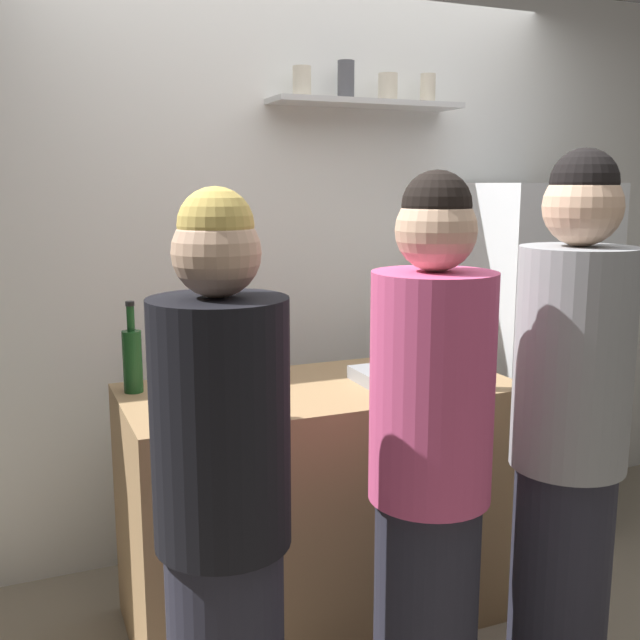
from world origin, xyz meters
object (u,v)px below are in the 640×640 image
(wine_bottle_pale_glass, at_px, (238,384))
(baking_pan, at_px, (401,375))
(refrigerator, at_px, (519,361))
(utensil_holder, at_px, (261,361))
(wine_bottle_dark_glass, at_px, (473,358))
(water_bottle_plastic, at_px, (193,389))
(wine_bottle_amber_glass, at_px, (410,341))
(person_blonde, at_px, (223,527))
(person_grey_hoodie, at_px, (567,449))
(wine_bottle_green_glass, at_px, (132,358))
(person_pink_top, at_px, (429,482))

(wine_bottle_pale_glass, bearing_deg, baking_pan, 16.49)
(refrigerator, relative_size, utensil_holder, 7.62)
(wine_bottle_dark_glass, relative_size, water_bottle_plastic, 1.42)
(baking_pan, bearing_deg, wine_bottle_dark_glass, -47.26)
(wine_bottle_amber_glass, bearing_deg, refrigerator, 15.69)
(wine_bottle_pale_glass, xyz_separation_m, person_blonde, (-0.20, -0.52, -0.22))
(utensil_holder, distance_m, wine_bottle_amber_glass, 0.62)
(person_blonde, distance_m, person_grey_hoodie, 1.06)
(wine_bottle_green_glass, height_order, person_blonde, person_blonde)
(water_bottle_plastic, xyz_separation_m, person_grey_hoodie, (0.99, -0.59, -0.14))
(refrigerator, bearing_deg, person_blonde, -147.66)
(wine_bottle_dark_glass, relative_size, person_grey_hoodie, 0.18)
(refrigerator, bearing_deg, person_pink_top, -136.30)
(wine_bottle_dark_glass, relative_size, person_blonde, 0.19)
(wine_bottle_amber_glass, relative_size, person_blonde, 0.17)
(utensil_holder, bearing_deg, baking_pan, -30.33)
(wine_bottle_dark_glass, distance_m, person_blonde, 1.23)
(wine_bottle_dark_glass, bearing_deg, person_blonde, -154.42)
(baking_pan, relative_size, water_bottle_plastic, 1.52)
(wine_bottle_green_glass, bearing_deg, person_blonde, -86.29)
(person_pink_top, bearing_deg, water_bottle_plastic, -21.29)
(refrigerator, relative_size, wine_bottle_amber_glass, 5.87)
(utensil_holder, height_order, wine_bottle_pale_glass, wine_bottle_pale_glass)
(wine_bottle_amber_glass, distance_m, wine_bottle_dark_glass, 0.40)
(water_bottle_plastic, relative_size, person_pink_top, 0.13)
(baking_pan, distance_m, wine_bottle_pale_glass, 0.74)
(wine_bottle_dark_glass, height_order, person_grey_hoodie, person_grey_hoodie)
(wine_bottle_amber_glass, height_order, wine_bottle_green_glass, wine_bottle_green_glass)
(person_pink_top, distance_m, person_blonde, 0.59)
(water_bottle_plastic, bearing_deg, wine_bottle_pale_glass, -22.76)
(utensil_holder, distance_m, person_pink_top, 1.02)
(water_bottle_plastic, bearing_deg, refrigerator, 17.80)
(water_bottle_plastic, bearing_deg, utensil_holder, 49.17)
(wine_bottle_dark_glass, xyz_separation_m, person_grey_hoodie, (-0.03, -0.54, -0.16))
(wine_bottle_dark_glass, bearing_deg, utensil_holder, 143.98)
(wine_bottle_amber_glass, height_order, water_bottle_plastic, wine_bottle_amber_glass)
(refrigerator, relative_size, wine_bottle_green_glass, 5.04)
(person_pink_top, bearing_deg, person_blonde, 25.86)
(person_pink_top, xyz_separation_m, person_grey_hoodie, (0.47, -0.02, 0.04))
(wine_bottle_green_glass, distance_m, wine_bottle_pale_glass, 0.52)
(refrigerator, height_order, person_blonde, refrigerator)
(water_bottle_plastic, bearing_deg, wine_bottle_amber_glass, 19.31)
(wine_bottle_pale_glass, relative_size, person_blonde, 0.18)
(wine_bottle_green_glass, distance_m, water_bottle_plastic, 0.41)
(wine_bottle_green_glass, distance_m, person_pink_top, 1.19)
(wine_bottle_amber_glass, xyz_separation_m, person_grey_hoodie, (0.01, -0.94, -0.15))
(baking_pan, relative_size, wine_bottle_green_glass, 1.03)
(person_grey_hoodie, bearing_deg, baking_pan, -49.66)
(baking_pan, relative_size, person_blonde, 0.20)
(wine_bottle_green_glass, relative_size, person_pink_top, 0.19)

